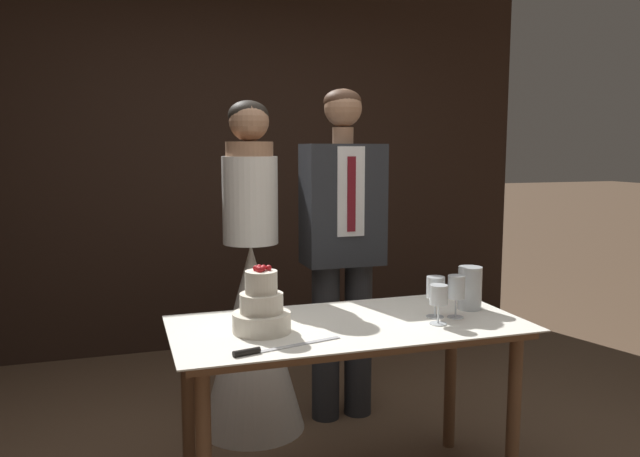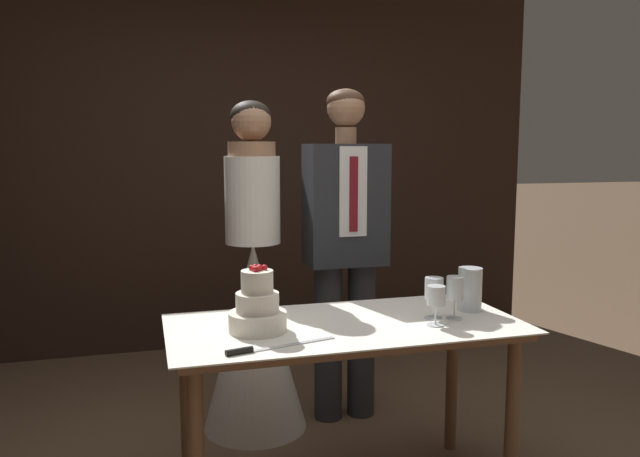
# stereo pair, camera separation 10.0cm
# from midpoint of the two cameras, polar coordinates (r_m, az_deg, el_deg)

# --- Properties ---
(wall_back) EXTENTS (4.70, 0.12, 2.70)m
(wall_back) POSITION_cam_midpoint_polar(r_m,az_deg,el_deg) (4.65, -7.24, 5.92)
(wall_back) COLOR black
(wall_back) RESTS_ON ground_plane
(cake_table) EXTENTS (1.44, 0.69, 0.75)m
(cake_table) POSITION_cam_midpoint_polar(r_m,az_deg,el_deg) (2.62, 3.42, -10.61)
(cake_table) COLOR brown
(cake_table) RESTS_ON ground_plane
(tiered_cake) EXTENTS (0.23, 0.23, 0.26)m
(tiered_cake) POSITION_cam_midpoint_polar(r_m,az_deg,el_deg) (2.46, -4.58, -7.28)
(tiered_cake) COLOR silver
(tiered_cake) RESTS_ON cake_table
(cake_knife) EXTENTS (0.42, 0.12, 0.02)m
(cake_knife) POSITION_cam_midpoint_polar(r_m,az_deg,el_deg) (2.25, -4.17, -10.88)
(cake_knife) COLOR silver
(cake_knife) RESTS_ON cake_table
(wine_glass_near) EXTENTS (0.07, 0.07, 0.18)m
(wine_glass_near) POSITION_cam_midpoint_polar(r_m,az_deg,el_deg) (2.69, 13.27, -5.53)
(wine_glass_near) COLOR silver
(wine_glass_near) RESTS_ON cake_table
(wine_glass_middle) EXTENTS (0.07, 0.07, 0.16)m
(wine_glass_middle) POSITION_cam_midpoint_polar(r_m,az_deg,el_deg) (2.57, 11.67, -6.17)
(wine_glass_middle) COLOR silver
(wine_glass_middle) RESTS_ON cake_table
(wine_glass_far) EXTENTS (0.08, 0.08, 0.18)m
(wine_glass_far) POSITION_cam_midpoint_polar(r_m,az_deg,el_deg) (2.68, 11.43, -5.57)
(wine_glass_far) COLOR silver
(wine_glass_far) RESTS_ON cake_table
(hurricane_candle) EXTENTS (0.10, 0.10, 0.19)m
(hurricane_candle) POSITION_cam_midpoint_polar(r_m,az_deg,el_deg) (2.85, 14.52, -5.48)
(hurricane_candle) COLOR silver
(hurricane_candle) RESTS_ON cake_table
(bride) EXTENTS (0.54, 0.54, 1.70)m
(bride) POSITION_cam_midpoint_polar(r_m,az_deg,el_deg) (3.27, -5.18, -7.61)
(bride) COLOR white
(bride) RESTS_ON ground_plane
(groom) EXTENTS (0.42, 0.25, 1.77)m
(groom) POSITION_cam_midpoint_polar(r_m,az_deg,el_deg) (3.32, 3.19, -0.97)
(groom) COLOR #282B30
(groom) RESTS_ON ground_plane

